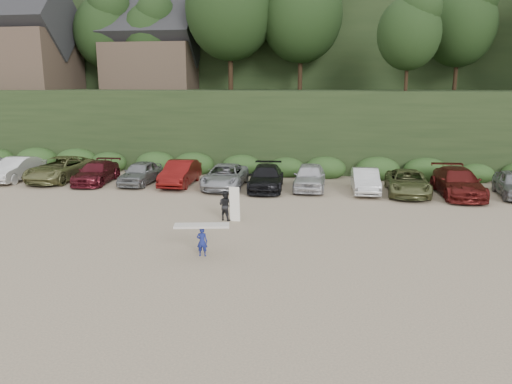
# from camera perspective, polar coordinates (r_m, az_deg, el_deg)

# --- Properties ---
(ground) EXTENTS (120.00, 120.00, 0.00)m
(ground) POSITION_cam_1_polar(r_m,az_deg,el_deg) (22.48, -3.51, -4.80)
(ground) COLOR tan
(ground) RESTS_ON ground
(hillside_backdrop) EXTENTS (90.00, 41.50, 28.00)m
(hillside_backdrop) POSITION_cam_1_polar(r_m,az_deg,el_deg) (57.26, 4.30, 17.03)
(hillside_backdrop) COLOR black
(hillside_backdrop) RESTS_ON ground
(parked_cars) EXTENTS (39.55, 6.52, 1.63)m
(parked_cars) POSITION_cam_1_polar(r_m,az_deg,el_deg) (31.99, -1.85, 1.87)
(parked_cars) COLOR silver
(parked_cars) RESTS_ON ground
(child_surfer) EXTENTS (2.21, 1.00, 1.28)m
(child_surfer) POSITION_cam_1_polar(r_m,az_deg,el_deg) (19.53, -6.20, -4.86)
(child_surfer) COLOR navy
(child_surfer) RESTS_ON ground
(adult_surfer) EXTENTS (1.20, 0.79, 1.75)m
(adult_surfer) POSITION_cam_1_polar(r_m,az_deg,el_deg) (24.47, -3.43, -1.53)
(adult_surfer) COLOR black
(adult_surfer) RESTS_ON ground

